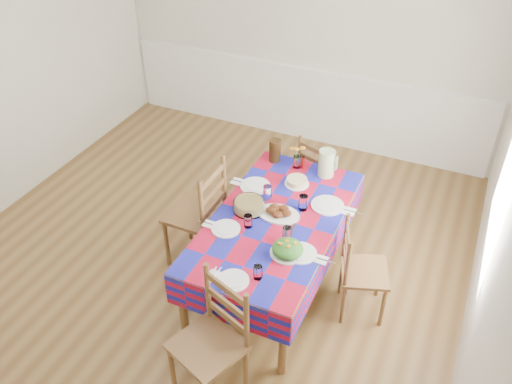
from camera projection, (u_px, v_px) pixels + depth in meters
room at (193, 135)px, 4.15m from camera, size 4.58×5.08×2.78m
wainscot at (301, 101)px, 6.48m from camera, size 4.41×0.06×0.92m
window_right at (512, 165)px, 3.54m from camera, size 0.00×1.40×1.40m
dining_table at (276, 226)px, 4.39m from camera, size 0.98×1.82×0.71m
setting_near_head at (241, 277)px, 3.78m from camera, size 0.37×0.25×0.11m
setting_left_near at (233, 226)px, 4.23m from camera, size 0.42×0.25×0.11m
setting_left_far at (259, 188)px, 4.63m from camera, size 0.48×0.29×0.13m
setting_right_near at (296, 246)px, 4.04m from camera, size 0.46×0.26×0.12m
setting_right_far at (320, 204)px, 4.45m from camera, size 0.52×0.30×0.13m
meat_platter at (279, 212)px, 4.37m from camera, size 0.35×0.25×0.07m
salad_platter at (288, 249)px, 3.99m from camera, size 0.26×0.26×0.11m
pasta_bowl at (249, 206)px, 4.41m from camera, size 0.25×0.25×0.09m
cake at (297, 182)px, 4.71m from camera, size 0.21×0.21×0.06m
serving_utensils at (289, 231)px, 4.22m from camera, size 0.13×0.29×0.01m
flower_vase at (297, 159)px, 4.89m from camera, size 0.14×0.12×0.23m
hot_sauce at (303, 161)px, 4.89m from camera, size 0.03×0.03×0.14m
green_pitcher at (327, 163)px, 4.77m from camera, size 0.15×0.15×0.25m
tea_pitcher at (275, 150)px, 4.97m from camera, size 0.11×0.11×0.22m
name_card at (227, 291)px, 3.70m from camera, size 0.07×0.02×0.02m
chair_near at (212, 342)px, 3.63m from camera, size 0.56×0.54×0.99m
chair_far at (318, 174)px, 5.36m from camera, size 0.47×0.45×0.84m
chair_left at (199, 214)px, 4.69m from camera, size 0.44×0.46×1.05m
chair_right at (360, 271)px, 4.26m from camera, size 0.47×0.48×0.86m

